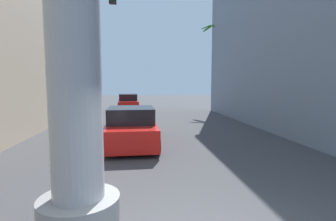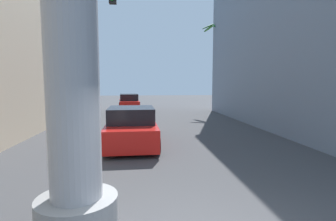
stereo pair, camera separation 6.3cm
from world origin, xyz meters
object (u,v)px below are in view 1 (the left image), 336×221
object	(u,v)px
street_lamp	(335,31)
palm_tree_far_right	(214,53)
palm_tree_far_left	(74,46)
traffic_light_mast	(26,29)
car_lead	(131,127)
car_far	(128,103)

from	to	relation	value
street_lamp	palm_tree_far_right	world-z (taller)	palm_tree_far_right
palm_tree_far_left	street_lamp	bearing A→B (deg)	-47.39
traffic_light_mast	car_lead	world-z (taller)	traffic_light_mast
traffic_light_mast	palm_tree_far_right	size ratio (longest dim) A/B	0.75
street_lamp	car_lead	xyz separation A→B (m)	(-7.28, 2.11, -3.68)
street_lamp	palm_tree_far_left	size ratio (longest dim) A/B	0.74
street_lamp	car_lead	distance (m)	8.42
street_lamp	palm_tree_far_left	world-z (taller)	palm_tree_far_left
street_lamp	palm_tree_far_left	bearing A→B (deg)	132.61
street_lamp	car_lead	size ratio (longest dim) A/B	1.40
car_lead	palm_tree_far_right	distance (m)	16.09
street_lamp	car_far	bearing A→B (deg)	116.32
car_far	palm_tree_far_right	size ratio (longest dim) A/B	0.60
traffic_light_mast	car_far	distance (m)	16.30
traffic_light_mast	car_far	bearing A→B (deg)	80.49
palm_tree_far_left	car_far	bearing A→B (deg)	38.18
palm_tree_far_right	car_far	bearing A→B (deg)	175.90
street_lamp	traffic_light_mast	distance (m)	10.65
palm_tree_far_right	palm_tree_far_left	bearing A→B (deg)	-168.13
car_lead	palm_tree_far_right	size ratio (longest dim) A/B	0.63
street_lamp	traffic_light_mast	world-z (taller)	street_lamp
traffic_light_mast	palm_tree_far_right	bearing A→B (deg)	54.45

